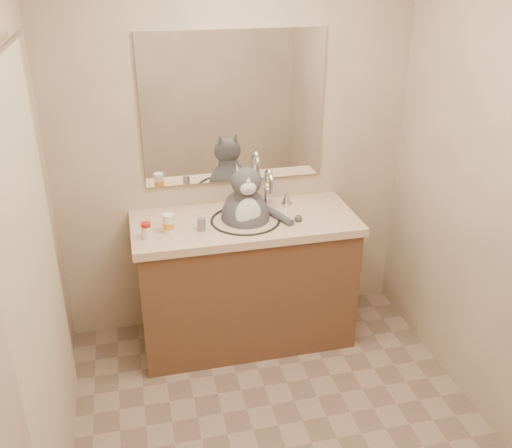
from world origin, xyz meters
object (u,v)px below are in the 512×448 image
Objects in this scene: cat at (246,215)px; pill_bottle_redcap at (146,231)px; grey_canister at (201,224)px; pill_bottle_orange at (169,224)px.

pill_bottle_redcap is (-0.59, -0.12, 0.02)m from cat.
cat reaches higher than pill_bottle_redcap.
grey_canister is at bearing 5.85° from pill_bottle_redcap.
cat is 0.47m from pill_bottle_orange.
pill_bottle_orange reaches higher than pill_bottle_redcap.
cat is at bearing 17.78° from grey_canister.
pill_bottle_orange reaches higher than grey_canister.
cat is 6.12× the size of pill_bottle_redcap.
pill_bottle_orange is at bearing 19.74° from pill_bottle_redcap.
cat is 7.68× the size of grey_canister.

